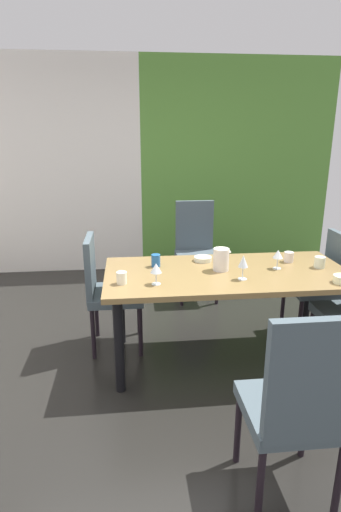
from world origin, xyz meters
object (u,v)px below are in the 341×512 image
chair_right_far (323,279)px  cup_near_window (320,262)px  wine_glass_east (156,269)px  wine_glass_left (278,255)px  cup_near_shelf (156,260)px  chair_head_near (298,403)px  pitcher_front (221,259)px  chair_head_far (196,246)px  cup_south (289,257)px  wine_glass_center (243,262)px  dining_table (227,282)px  serving_bowl_corner (203,259)px  cup_right (122,278)px  chair_left_far (106,286)px

chair_right_far → cup_near_window: (-0.20, -0.29, 0.26)m
wine_glass_east → wine_glass_left: bearing=13.7°
cup_near_shelf → wine_glass_left: bearing=-9.3°
chair_head_near → wine_glass_left: 1.45m
chair_right_far → pitcher_front: bearing=105.0°
chair_head_far → cup_south: chair_head_far is taller
chair_right_far → wine_glass_center: bearing=118.5°
wine_glass_center → cup_near_shelf: (-0.60, 0.36, -0.08)m
chair_right_far → wine_glass_east: 1.62m
chair_head_far → cup_near_window: 1.55m
chair_head_near → wine_glass_center: size_ratio=5.82×
chair_right_far → wine_glass_left: chair_right_far is taller
chair_head_far → pitcher_front: size_ratio=6.03×
chair_head_near → chair_right_far: bearing=60.3°
dining_table → pitcher_front: pitcher_front is taller
chair_head_far → chair_head_near: size_ratio=0.99×
chair_head_far → cup_south: (0.57, -1.17, 0.22)m
wine_glass_left → serving_bowl_corner: 0.60m
chair_head_near → chair_head_far: bearing=90.5°
serving_bowl_corner → pitcher_front: bearing=-67.9°
chair_head_near → cup_right: chair_head_near is taller
pitcher_front → chair_head_far: bearing=88.8°
chair_head_near → pitcher_front: bearing=92.2°
serving_bowl_corner → cup_right: bearing=-145.8°
wine_glass_center → cup_near_window: wine_glass_center is taller
dining_table → serving_bowl_corner: serving_bowl_corner is taller
wine_glass_center → cup_south: bearing=36.0°
wine_glass_east → cup_near_window: size_ratio=1.76×
wine_glass_center → cup_right: size_ratio=2.08×
cup_near_window → pitcher_front: (-0.78, 0.02, 0.04)m
chair_head_far → serving_bowl_corner: 1.10m
chair_head_near → serving_bowl_corner: chair_head_near is taller
dining_table → chair_head_near: chair_head_near is taller
cup_right → wine_glass_center: bearing=-0.2°
cup_near_window → pitcher_front: bearing=178.4°
chair_left_far → chair_right_far: 1.89m
chair_head_far → chair_left_far: 1.40m
wine_glass_center → cup_right: 0.87m
dining_table → wine_glass_left: 0.45m
chair_head_far → wine_glass_left: (0.42, -1.32, 0.29)m
serving_bowl_corner → chair_left_far: bearing=178.2°
wine_glass_east → cup_near_shelf: size_ratio=1.58×
cup_near_shelf → chair_head_near: bearing=-70.1°
chair_right_far → cup_near_window: size_ratio=10.75×
chair_head_near → wine_glass_left: size_ratio=6.99×
dining_table → wine_glass_east: (-0.56, -0.21, 0.20)m
dining_table → pitcher_front: (-0.04, 0.03, 0.17)m
chair_head_far → cup_near_shelf: (-0.52, -1.17, 0.22)m
cup_near_shelf → wine_glass_center: bearing=-30.5°
cup_south → pitcher_front: pitcher_front is taller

